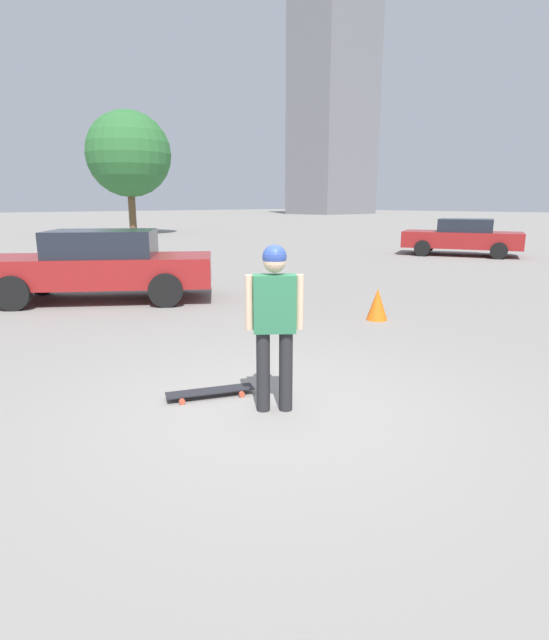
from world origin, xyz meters
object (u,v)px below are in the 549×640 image
person (274,314)px  traffic_cone (377,304)px  car_parked_near (100,264)px  skateboard (210,391)px  car_parked_far (462,237)px

person → traffic_cone: 4.47m
person → car_parked_near: person is taller
skateboard → traffic_cone: traffic_cone is taller
person → car_parked_far: bearing=60.8°
person → skateboard: size_ratio=1.77×
car_parked_near → car_parked_far: bearing=-146.6°
traffic_cone → skateboard: bearing=-168.2°
traffic_cone → person: bearing=-158.1°
car_parked_near → car_parked_far: size_ratio=1.01×
skateboard → person: bearing=135.2°
person → skateboard: person is taller
car_parked_far → traffic_cone: car_parked_far is taller
person → traffic_cone: (4.09, 1.64, -0.72)m
car_parked_near → traffic_cone: bearing=155.2°
person → car_parked_near: (1.31, 6.79, -0.23)m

